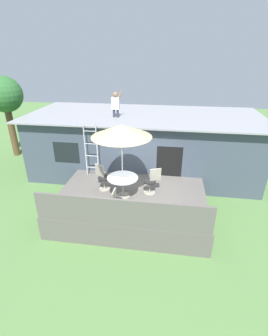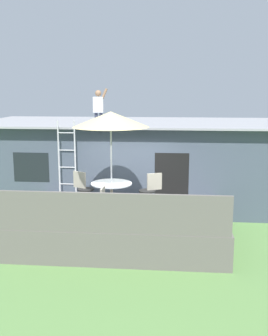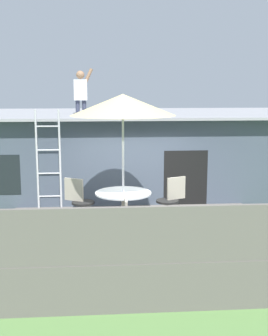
{
  "view_description": "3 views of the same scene",
  "coord_description": "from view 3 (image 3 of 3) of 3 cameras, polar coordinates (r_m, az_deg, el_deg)",
  "views": [
    {
      "loc": [
        1.21,
        -7.35,
        5.33
      ],
      "look_at": [
        -0.05,
        0.93,
        1.37
      ],
      "focal_mm": 26.26,
      "sensor_mm": 36.0,
      "label": 1
    },
    {
      "loc": [
        1.23,
        -10.02,
        3.87
      ],
      "look_at": [
        0.2,
        0.95,
        1.71
      ],
      "focal_mm": 43.04,
      "sensor_mm": 36.0,
      "label": 2
    },
    {
      "loc": [
        -0.69,
        -8.26,
        3.47
      ],
      "look_at": [
        -0.02,
        0.44,
        1.88
      ],
      "focal_mm": 47.96,
      "sensor_mm": 36.0,
      "label": 3
    }
  ],
  "objects": [
    {
      "name": "person_figure",
      "position": [
        11.16,
        -6.75,
        9.92
      ],
      "size": [
        0.47,
        0.2,
        1.11
      ],
      "color": "#33384C",
      "rests_on": "house"
    },
    {
      "name": "deck",
      "position": [
        8.84,
        0.34,
        -9.99
      ],
      "size": [
        5.17,
        3.7,
        0.8
      ],
      "primitive_type": "cube",
      "color": "#605B56",
      "rests_on": "ground"
    },
    {
      "name": "patio_chair_right",
      "position": [
        8.85,
        4.67,
        -4.19
      ],
      "size": [
        0.6,
        0.44,
        0.92
      ],
      "rotation": [
        0.0,
        0.0,
        -2.74
      ],
      "color": "#A59E8C",
      "rests_on": "deck"
    },
    {
      "name": "step_ladder",
      "position": [
        9.65,
        -10.8,
        0.78
      ],
      "size": [
        0.52,
        0.04,
        2.2
      ],
      "color": "silver",
      "rests_on": "deck"
    },
    {
      "name": "ground_plane",
      "position": [
        8.99,
        0.33,
        -12.38
      ],
      "size": [
        40.0,
        40.0,
        0.0
      ],
      "primitive_type": "plane",
      "color": "#567F42"
    },
    {
      "name": "patio_umbrella",
      "position": [
        8.07,
        -1.42,
        8.03
      ],
      "size": [
        1.9,
        1.9,
        2.54
      ],
      "color": "silver",
      "rests_on": "deck"
    },
    {
      "name": "patio_chair_near",
      "position": [
        7.34,
        -1.06,
        -7.24
      ],
      "size": [
        0.44,
        0.62,
        0.92
      ],
      "rotation": [
        0.0,
        0.0,
        1.55
      ],
      "color": "#A59E8C",
      "rests_on": "deck"
    },
    {
      "name": "deck_railing",
      "position": [
        6.87,
        1.6,
        -8.54
      ],
      "size": [
        5.07,
        0.08,
        0.9
      ],
      "primitive_type": "cube",
      "color": "#605B56",
      "rests_on": "deck"
    },
    {
      "name": "house",
      "position": [
        12.06,
        -1.08,
        0.47
      ],
      "size": [
        10.5,
        4.5,
        2.8
      ],
      "color": "#424C5B",
      "rests_on": "ground"
    },
    {
      "name": "patio_chair_left",
      "position": [
        8.77,
        -6.89,
        -4.36
      ],
      "size": [
        0.58,
        0.44,
        0.92
      ],
      "rotation": [
        0.0,
        0.0,
        -0.48
      ],
      "color": "#A59E8C",
      "rests_on": "deck"
    },
    {
      "name": "patio_table",
      "position": [
        8.33,
        -1.37,
        -4.17
      ],
      "size": [
        1.04,
        1.04,
        0.74
      ],
      "color": "#A59E8C",
      "rests_on": "deck"
    }
  ]
}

